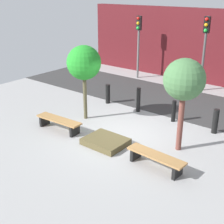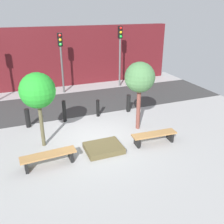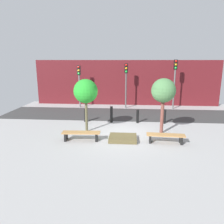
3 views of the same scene
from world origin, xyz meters
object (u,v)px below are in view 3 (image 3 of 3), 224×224
(bollard_far_left, at_px, (86,115))
(bollard_center, at_px, (138,116))
(bench_right, at_px, (166,137))
(traffic_light_mid_west, at_px, (126,78))
(planter_bed, at_px, (123,138))
(tree_behind_right_bench, at_px, (163,91))
(bollard_left, at_px, (111,114))
(traffic_light_mid_east, at_px, (175,76))
(bench_left, at_px, (81,134))
(bollard_right, at_px, (164,116))
(traffic_light_west, at_px, (79,79))
(tree_behind_left_bench, at_px, (86,92))

(bollard_far_left, xyz_separation_m, bollard_center, (3.37, 0.00, -0.01))
(bench_right, relative_size, traffic_light_mid_west, 0.51)
(planter_bed, xyz_separation_m, tree_behind_right_bench, (2.09, 1.24, 2.24))
(planter_bed, relative_size, bollard_left, 1.31)
(tree_behind_right_bench, bearing_deg, traffic_light_mid_east, 74.03)
(bollard_left, bearing_deg, bench_left, -110.19)
(tree_behind_right_bench, relative_size, bollard_right, 3.30)
(planter_bed, bearing_deg, bench_right, -5.47)
(tree_behind_right_bench, relative_size, traffic_light_mid_west, 0.82)
(tree_behind_right_bench, height_order, bollard_center, tree_behind_right_bench)
(bollard_far_left, distance_m, traffic_light_west, 5.03)
(bollard_far_left, distance_m, bollard_right, 5.05)
(tree_behind_left_bench, height_order, bollard_left, tree_behind_left_bench)
(bench_right, bearing_deg, bollard_center, 113.48)
(bollard_left, xyz_separation_m, traffic_light_mid_east, (4.75, 4.41, 2.21))
(bench_left, height_order, tree_behind_right_bench, tree_behind_right_bench)
(bollard_left, relative_size, bollard_center, 1.21)
(bollard_far_left, xyz_separation_m, bollard_left, (1.68, 0.00, 0.08))
(bollard_right, bearing_deg, bench_right, -97.34)
(tree_behind_left_bench, bearing_deg, traffic_light_mid_east, 46.69)
(bench_left, height_order, traffic_light_mid_east, traffic_light_mid_east)
(traffic_light_west, distance_m, traffic_light_mid_east, 7.82)
(planter_bed, bearing_deg, traffic_light_mid_east, 62.79)
(bench_left, relative_size, bench_right, 1.04)
(tree_behind_right_bench, bearing_deg, traffic_light_west, 133.32)
(bollard_center, distance_m, traffic_light_mid_east, 5.84)
(bench_left, height_order, planter_bed, bench_left)
(bollard_right, relative_size, traffic_light_west, 0.26)
(planter_bed, relative_size, traffic_light_west, 0.39)
(tree_behind_right_bench, height_order, traffic_light_west, traffic_light_west)
(tree_behind_right_bench, xyz_separation_m, traffic_light_mid_east, (1.82, 6.36, 0.39))
(bollard_right, distance_m, traffic_light_mid_west, 5.49)
(tree_behind_right_bench, xyz_separation_m, bollard_center, (-1.25, 1.95, -1.91))
(bollard_right, xyz_separation_m, traffic_light_mid_east, (1.38, 4.41, 2.28))
(bench_right, xyz_separation_m, traffic_light_mid_east, (1.82, 7.80, 2.42))
(tree_behind_right_bench, distance_m, traffic_light_west, 8.74)
(tree_behind_right_bench, bearing_deg, bollard_right, 77.38)
(traffic_light_mid_east, bearing_deg, tree_behind_left_bench, -133.31)
(bench_right, height_order, traffic_light_mid_west, traffic_light_mid_west)
(bench_right, distance_m, traffic_light_mid_east, 8.37)
(traffic_light_mid_west, bearing_deg, traffic_light_mid_east, 0.01)
(tree_behind_right_bench, relative_size, bollard_far_left, 3.43)
(tree_behind_left_bench, relative_size, bollard_far_left, 3.35)
(bench_right, height_order, bollard_center, bollard_center)
(tree_behind_left_bench, height_order, traffic_light_mid_west, traffic_light_mid_west)
(planter_bed, bearing_deg, bollard_far_left, 128.36)
(bench_left, xyz_separation_m, traffic_light_mid_west, (2.09, 7.80, 2.22))
(traffic_light_west, height_order, traffic_light_mid_west, traffic_light_mid_west)
(bench_right, xyz_separation_m, planter_bed, (-2.09, 0.20, -0.21))
(tree_behind_left_bench, xyz_separation_m, traffic_light_west, (-1.82, 6.36, 0.16))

